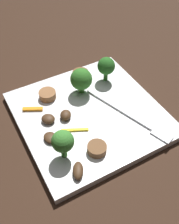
{
  "coord_description": "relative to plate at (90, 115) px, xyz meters",
  "views": [
    {
      "loc": [
        0.28,
        -0.16,
        0.36
      ],
      "look_at": [
        0.0,
        0.0,
        0.01
      ],
      "focal_mm": 42.93,
      "sensor_mm": 36.0,
      "label": 1
    }
  ],
  "objects": [
    {
      "name": "ground_plane",
      "position": [
        0.0,
        0.0,
        -0.01
      ],
      "size": [
        1.4,
        1.4,
        0.0
      ],
      "primitive_type": "plane",
      "color": "black"
    },
    {
      "name": "plate",
      "position": [
        0.0,
        0.0,
        0.0
      ],
      "size": [
        0.24,
        0.24,
        0.01
      ],
      "primitive_type": "cube",
      "color": "white",
      "rests_on": "ground_plane"
    },
    {
      "name": "fork",
      "position": [
        0.05,
        0.06,
        0.01
      ],
      "size": [
        0.17,
        0.07,
        0.0
      ],
      "rotation": [
        0.0,
        0.0,
        0.34
      ],
      "color": "silver",
      "rests_on": "plate"
    },
    {
      "name": "broccoli_floret_0",
      "position": [
        0.06,
        -0.08,
        0.04
      ],
      "size": [
        0.03,
        0.03,
        0.05
      ],
      "color": "#408630",
      "rests_on": "plate"
    },
    {
      "name": "broccoli_floret_1",
      "position": [
        -0.05,
        0.01,
        0.04
      ],
      "size": [
        0.04,
        0.04,
        0.05
      ],
      "color": "#347525",
      "rests_on": "plate"
    },
    {
      "name": "broccoli_floret_2",
      "position": [
        -0.06,
        0.07,
        0.04
      ],
      "size": [
        0.03,
        0.03,
        0.05
      ],
      "color": "#296420",
      "rests_on": "plate"
    },
    {
      "name": "sausage_slice_0",
      "position": [
        -0.07,
        -0.05,
        0.01
      ],
      "size": [
        0.04,
        0.04,
        0.01
      ],
      "primitive_type": "cylinder",
      "rotation": [
        0.0,
        0.0,
        0.63
      ],
      "color": "brown",
      "rests_on": "plate"
    },
    {
      "name": "sausage_slice_2",
      "position": [
        0.08,
        -0.03,
        0.01
      ],
      "size": [
        0.04,
        0.04,
        0.01
      ],
      "primitive_type": "cylinder",
      "rotation": [
        0.0,
        0.0,
        0.43
      ],
      "color": "brown",
      "rests_on": "plate"
    },
    {
      "name": "sausage_slice_3",
      "position": [
        -0.09,
        0.03,
        0.01
      ],
      "size": [
        0.04,
        0.04,
        0.01
      ],
      "primitive_type": "cylinder",
      "rotation": [
        0.0,
        0.0,
        3.03
      ],
      "color": "brown",
      "rests_on": "plate"
    },
    {
      "name": "mushroom_0",
      "position": [
        -0.02,
        -0.07,
        0.01
      ],
      "size": [
        0.03,
        0.03,
        0.01
      ],
      "primitive_type": "ellipsoid",
      "rotation": [
        0.0,
        0.0,
        0.66
      ],
      "color": "#422B19",
      "rests_on": "plate"
    },
    {
      "name": "mushroom_1",
      "position": [
        -0.01,
        -0.04,
        0.01
      ],
      "size": [
        0.03,
        0.03,
        0.01
      ],
      "primitive_type": "ellipsoid",
      "rotation": [
        0.0,
        0.0,
        2.61
      ],
      "color": "#422B19",
      "rests_on": "plate"
    },
    {
      "name": "mushroom_2",
      "position": [
        0.1,
        -0.07,
        0.01
      ],
      "size": [
        0.03,
        0.03,
        0.01
      ],
      "primitive_type": "ellipsoid",
      "rotation": [
        0.0,
        0.0,
        5.8
      ],
      "color": "#422B19",
      "rests_on": "plate"
    },
    {
      "name": "mushroom_3",
      "position": [
        0.02,
        -0.08,
        0.01
      ],
      "size": [
        0.03,
        0.02,
        0.01
      ],
      "primitive_type": "ellipsoid",
      "rotation": [
        0.0,
        0.0,
        3.3
      ],
      "color": "#422B19",
      "rests_on": "plate"
    },
    {
      "name": "pepper_strip_0",
      "position": [
        -0.05,
        -0.09,
        0.01
      ],
      "size": [
        0.02,
        0.03,
        0.0
      ],
      "primitive_type": "cube",
      "rotation": [
        0.0,
        0.0,
        1.09
      ],
      "color": "orange",
      "rests_on": "plate"
    },
    {
      "name": "pepper_strip_1",
      "position": [
        0.03,
        -0.04,
        0.01
      ],
      "size": [
        0.02,
        0.04,
        0.0
      ],
      "primitive_type": "cube",
      "rotation": [
        0.0,
        0.0,
        1.12
      ],
      "color": "yellow",
      "rests_on": "plate"
    }
  ]
}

